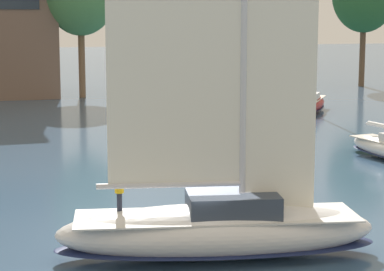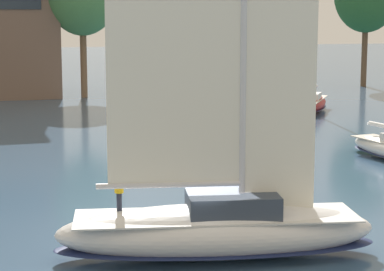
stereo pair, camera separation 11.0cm
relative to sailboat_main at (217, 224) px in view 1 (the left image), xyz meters
name	(u,v)px [view 1 (the left image)]	position (x,y,z in m)	size (l,w,h in m)	color
ground_plane	(216,257)	(-0.02, 0.00, -1.28)	(400.00, 400.00, 0.00)	#385675
sailboat_main	(217,224)	(0.00, 0.00, 0.00)	(12.54, 5.76, 16.62)	silver
sailboat_moored_outer_mooring	(310,103)	(23.18, 38.61, -0.45)	(7.20, 8.70, 12.25)	maroon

